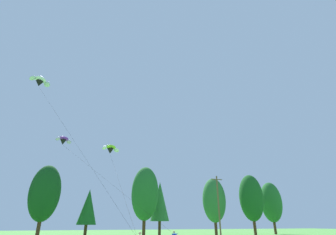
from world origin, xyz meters
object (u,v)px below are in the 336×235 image
at_px(parafoil_kite_high_lime_white, 111,149).
at_px(parafoil_kite_far_white, 40,81).
at_px(utility_pole, 219,204).
at_px(parafoil_kite_mid_purple, 63,140).

bearing_deg(parafoil_kite_high_lime_white, parafoil_kite_far_white, -173.52).
bearing_deg(parafoil_kite_far_white, utility_pole, 1.13).
height_order(utility_pole, parafoil_kite_far_white, parafoil_kite_far_white).
bearing_deg(parafoil_kite_high_lime_white, parafoil_kite_mid_purple, 177.15).
bearing_deg(utility_pole, parafoil_kite_far_white, -178.87).
relative_size(utility_pole, parafoil_kite_mid_purple, 0.57).
relative_size(utility_pole, parafoil_kite_far_white, 0.45).
height_order(utility_pole, parafoil_kite_high_lime_white, parafoil_kite_high_lime_white).
xyz_separation_m(parafoil_kite_high_lime_white, parafoil_kite_far_white, (-12.18, -1.38, 9.52)).
relative_size(parafoil_kite_mid_purple, parafoil_kite_far_white, 0.79).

